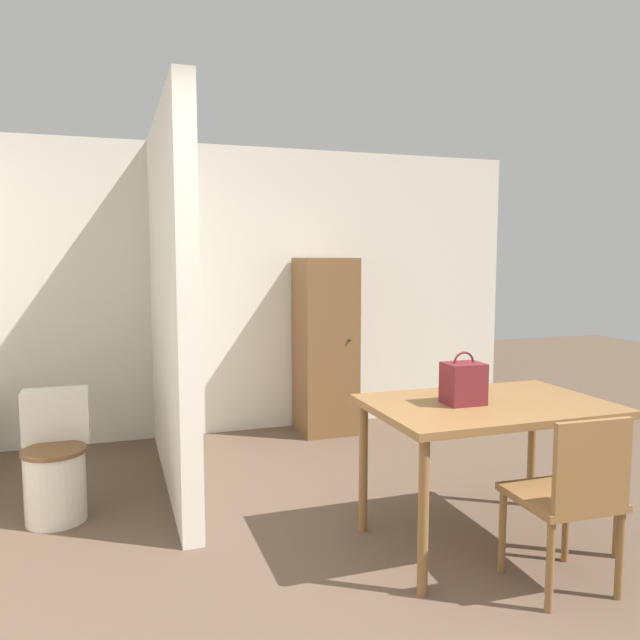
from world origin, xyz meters
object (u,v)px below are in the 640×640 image
Objects in this scene: wooden_chair at (571,494)px; dining_table at (488,417)px; wooden_cabinet at (325,346)px; handbag at (463,383)px; toilet at (56,463)px.

dining_table is at bearing 100.94° from wooden_chair.
dining_table is 0.81× the size of wooden_cabinet.
wooden_chair is 0.74m from handbag.
handbag is at bearing -90.99° from wooden_cabinet.
handbag reaches higher than dining_table.
toilet is (-2.32, 1.68, -0.15)m from wooden_chair.
wooden_cabinet reaches higher than wooden_chair.
dining_table is at bearing -4.58° from handbag.
dining_table is 0.24m from handbag.
wooden_chair is 3.05× the size of handbag.
wooden_cabinet is (2.13, 1.21, 0.44)m from toilet.
handbag reaches higher than toilet.
wooden_cabinet reaches higher than toilet.
wooden_cabinet is at bearing 92.60° from dining_table.
wooden_chair reaches higher than dining_table.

